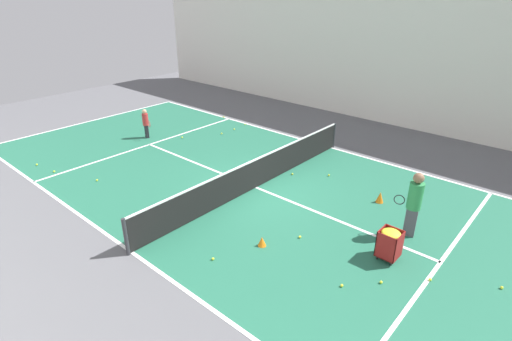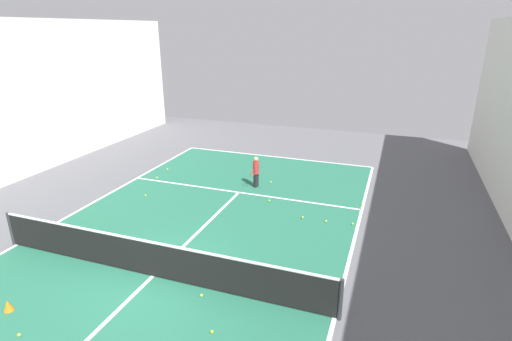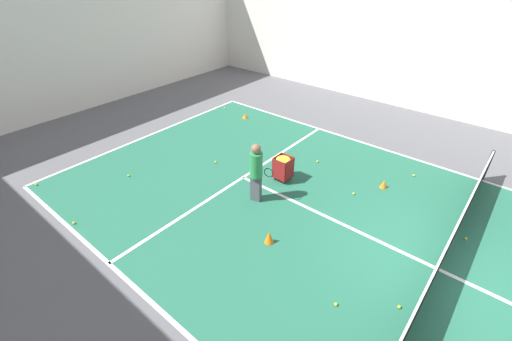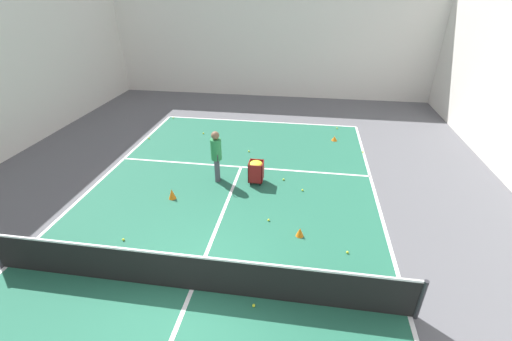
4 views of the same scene
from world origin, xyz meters
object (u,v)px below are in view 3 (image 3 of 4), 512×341
object	(u,v)px
coach_at_net	(256,169)
training_cone_1	(384,184)
tennis_net	(445,253)
ball_cart	(283,164)
training_cone_0	(269,237)

from	to	relation	value
coach_at_net	training_cone_1	distance (m)	4.08
tennis_net	ball_cart	world-z (taller)	tennis_net
tennis_net	training_cone_1	distance (m)	3.28
training_cone_1	coach_at_net	bearing A→B (deg)	138.52
coach_at_net	ball_cart	world-z (taller)	coach_at_net
coach_at_net	training_cone_1	xyz separation A→B (m)	(2.98, -2.63, -0.92)
tennis_net	coach_at_net	size ratio (longest dim) A/B	5.31
coach_at_net	ball_cart	xyz separation A→B (m)	(1.36, 0.03, -0.49)
tennis_net	training_cone_1	world-z (taller)	tennis_net
tennis_net	training_cone_0	distance (m)	3.96
ball_cart	training_cone_1	size ratio (longest dim) A/B	3.11
training_cone_0	coach_at_net	bearing A→B (deg)	50.01
tennis_net	coach_at_net	world-z (taller)	coach_at_net
training_cone_1	ball_cart	bearing A→B (deg)	121.31
tennis_net	ball_cart	size ratio (longest dim) A/B	11.97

